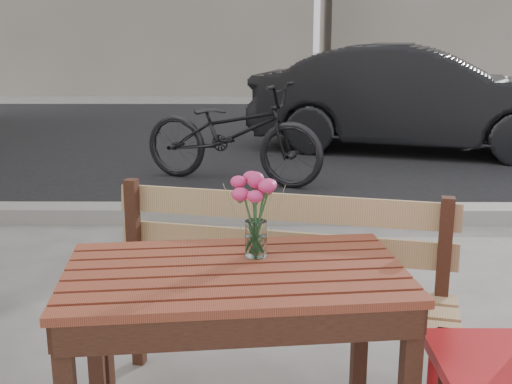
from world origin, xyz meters
TOP-DOWN VIEW (x-y plane):
  - street at (0.00, 5.06)m, footprint 30.00×8.12m
  - main_table at (-0.24, 0.20)m, footprint 1.18×0.77m
  - main_bench at (-0.09, 0.60)m, footprint 1.44×0.71m
  - main_vase at (-0.17, 0.32)m, footprint 0.16×0.16m
  - parked_car at (1.72, 5.97)m, footprint 4.10×2.35m
  - bicycle at (-0.42, 4.32)m, footprint 1.95×1.30m

SIDE VIEW (x-z plane):
  - street at x=0.00m, z-range -0.03..0.09m
  - bicycle at x=-0.42m, z-range 0.00..0.97m
  - main_bench at x=-0.09m, z-range 0.09..0.95m
  - main_table at x=-0.24m, z-range 0.23..0.92m
  - parked_car at x=1.72m, z-range 0.00..1.28m
  - main_vase at x=-0.17m, z-range 0.72..1.02m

